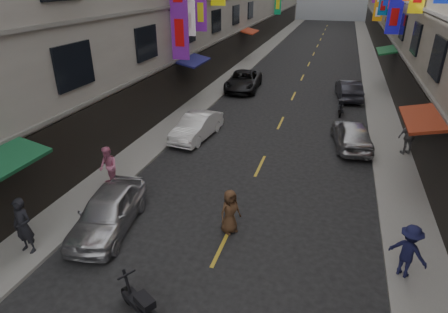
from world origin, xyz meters
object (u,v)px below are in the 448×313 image
Objects in this scene: scooter_crossing at (141,305)px; car_left_mid at (197,127)px; car_right_mid at (352,134)px; pedestrian_lfar at (108,167)px; pedestrian_lnear at (23,226)px; pedestrian_rfar at (410,136)px; scooter_far_right at (341,107)px; pedestrian_rnear at (408,251)px; car_left_far at (243,81)px; car_left_near at (108,211)px; pedestrian_crossing at (230,212)px; car_right_far at (349,89)px.

scooter_crossing is 12.02m from car_left_mid.
car_right_mid is 2.43× the size of pedestrian_lfar.
scooter_crossing is at bearing -11.81° from pedestrian_lnear.
car_right_mid is 2.65m from pedestrian_rfar.
pedestrian_rnear reaches higher than scooter_far_right.
pedestrian_lfar is (-4.40, 5.56, 0.54)m from scooter_crossing.
car_left_far is at bearing -32.47° from pedestrian_rnear.
pedestrian_rnear is at bearing 98.21° from scooter_far_right.
scooter_crossing is at bearing -56.24° from car_left_near.
car_left_far is at bearing 51.42° from pedestrian_crossing.
scooter_far_right is 16.69m from car_left_near.
pedestrian_lnear is (-9.08, -16.87, 0.61)m from scooter_far_right.
car_left_far is 3.19× the size of pedestrian_crossing.
pedestrian_crossing is (4.03, -17.79, 0.09)m from car_left_far.
scooter_far_right is 0.45× the size of car_left_mid.
car_left_mid is at bearing 43.91° from scooter_crossing.
pedestrian_rfar is 10.61m from pedestrian_crossing.
car_left_near reaches higher than scooter_crossing.
pedestrian_rnear is 1.04× the size of pedestrian_crossing.
pedestrian_rfar reaches higher than scooter_far_right.
car_right_mid is at bearing 15.09° from car_left_mid.
pedestrian_crossing reaches higher than car_left_far.
car_left_far reaches higher than scooter_crossing.
pedestrian_crossing is (5.72, 2.95, -0.25)m from pedestrian_lnear.
car_left_mid is 10.64m from pedestrian_rfar.
pedestrian_rfar is at bearing 32.45° from car_left_near.
car_right_far is 18.36m from pedestrian_rnear.
pedestrian_lnear is at bearing 61.91° from scooter_far_right.
pedestrian_lfar is 0.92× the size of pedestrian_rfar.
car_left_mid is (-2.90, 11.67, 0.22)m from scooter_crossing.
pedestrian_crossing is (-6.57, -8.33, -0.25)m from pedestrian_rfar.
car_left_far is at bearing 37.48° from scooter_crossing.
car_right_mid is 11.99m from pedestrian_lfar.
car_right_mid is 2.60× the size of pedestrian_crossing.
car_left_mid is 6.29m from pedestrian_lfar.
pedestrian_rnear reaches higher than pedestrian_crossing.
pedestrian_rfar reaches higher than car_left_mid.
pedestrian_rfar reaches higher than scooter_crossing.
pedestrian_crossing is (4.03, -7.50, 0.13)m from car_left_mid.
pedestrian_rfar is (10.60, 9.37, 0.35)m from car_left_near.
scooter_far_right is 0.35× the size of car_left_far.
pedestrian_rnear is at bearing -58.33° from pedestrian_crossing.
pedestrian_crossing is at bearing 30.32° from pedestrian_lnear.
car_right_mid is 2.23× the size of pedestrian_lnear.
scooter_far_right is 5.27m from car_right_mid.
pedestrian_crossing is at bearing 76.65° from scooter_far_right.
scooter_far_right is 0.97× the size of pedestrian_lnear.
pedestrian_lfar is at bearing 54.83° from scooter_far_right.
pedestrian_lfar reaches higher than car_right_far.
car_right_mid reaches higher than car_left_mid.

